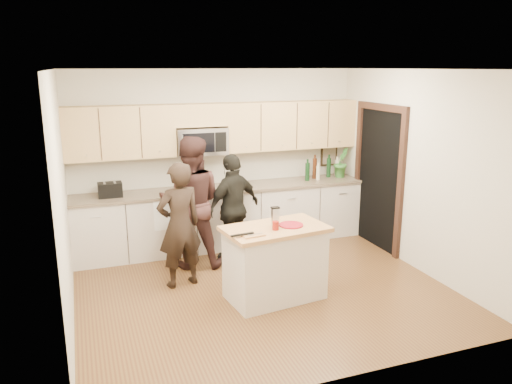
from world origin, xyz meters
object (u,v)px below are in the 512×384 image
object	(u,v)px
toaster	(110,190)
woman_center	(191,203)
island	(275,262)
woman_left	(179,225)
woman_right	(234,208)

from	to	relation	value
toaster	woman_center	distance (m)	1.20
woman_center	island	bearing A→B (deg)	134.52
toaster	woman_center	size ratio (longest dim) A/B	0.18
island	woman_left	xyz separation A→B (m)	(-0.99, 0.75, 0.35)
woman_center	toaster	bearing A→B (deg)	-13.50
woman_left	woman_center	xyz separation A→B (m)	(0.29, 0.60, 0.11)
woman_center	woman_left	bearing A→B (deg)	81.42
woman_left	woman_center	bearing A→B (deg)	-128.90
toaster	woman_right	world-z (taller)	woman_right
toaster	woman_right	xyz separation A→B (m)	(1.63, -0.60, -0.26)
woman_center	woman_right	bearing A→B (deg)	-162.71
woman_left	woman_right	size ratio (longest dim) A/B	1.03
woman_left	woman_center	world-z (taller)	woman_center
toaster	woman_left	world-z (taller)	woman_left
toaster	woman_center	bearing A→B (deg)	-30.53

